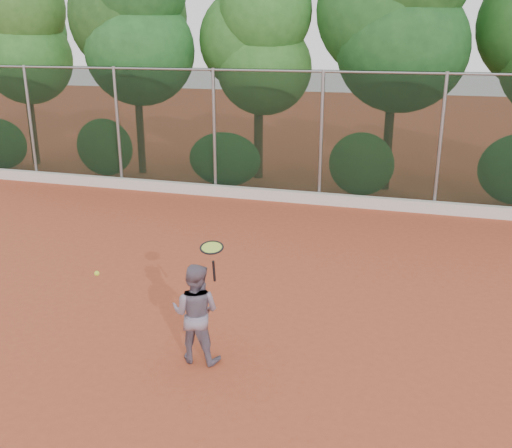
# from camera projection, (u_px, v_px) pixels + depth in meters

# --- Properties ---
(ground) EXTENTS (80.00, 80.00, 0.00)m
(ground) POSITION_uv_depth(u_px,v_px,m) (238.00, 316.00, 9.18)
(ground) COLOR #A84527
(ground) RESTS_ON ground
(concrete_curb) EXTENTS (24.00, 0.20, 0.30)m
(concrete_curb) POSITION_uv_depth(u_px,v_px,m) (318.00, 198.00, 15.34)
(concrete_curb) COLOR silver
(concrete_curb) RESTS_ON ground
(tennis_player) EXTENTS (0.70, 0.55, 1.42)m
(tennis_player) POSITION_uv_depth(u_px,v_px,m) (196.00, 313.00, 7.74)
(tennis_player) COLOR slate
(tennis_player) RESTS_ON ground
(chainlink_fence) EXTENTS (24.09, 0.09, 3.50)m
(chainlink_fence) POSITION_uv_depth(u_px,v_px,m) (321.00, 134.00, 14.97)
(chainlink_fence) COLOR black
(chainlink_fence) RESTS_ON ground
(foliage_backdrop) EXTENTS (23.70, 3.63, 7.55)m
(foliage_backdrop) POSITION_uv_depth(u_px,v_px,m) (318.00, 33.00, 16.13)
(foliage_backdrop) COLOR #482E1B
(foliage_backdrop) RESTS_ON ground
(tennis_racket) EXTENTS (0.36, 0.36, 0.56)m
(tennis_racket) POSITION_uv_depth(u_px,v_px,m) (212.00, 250.00, 7.29)
(tennis_racket) COLOR black
(tennis_racket) RESTS_ON ground
(tennis_ball_in_flight) EXTENTS (0.07, 0.07, 0.07)m
(tennis_ball_in_flight) POSITION_uv_depth(u_px,v_px,m) (97.00, 273.00, 7.37)
(tennis_ball_in_flight) COLOR #CAE233
(tennis_ball_in_flight) RESTS_ON ground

